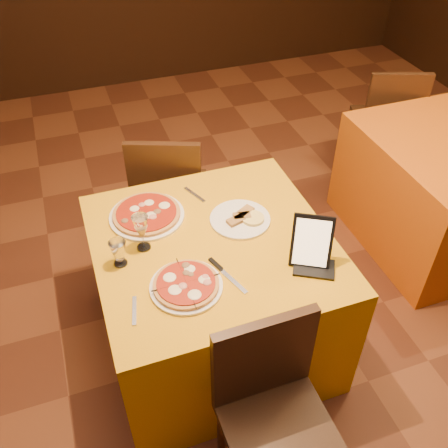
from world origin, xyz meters
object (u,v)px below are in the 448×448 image
object	(u,v)px
main_table	(214,294)
wine_glass	(142,232)
pizza_far	(147,215)
water_glass	(119,253)
chair_main_near	(280,431)
pizza_near	(186,285)
chair_main_far	(171,190)
chair_side_far	(383,120)
tablet	(312,242)

from	to	relation	value
main_table	wine_glass	world-z (taller)	wine_glass
pizza_far	wine_glass	bearing A→B (deg)	-106.41
pizza_far	water_glass	world-z (taller)	water_glass
chair_main_near	pizza_near	xyz separation A→B (m)	(-0.20, 0.58, 0.31)
chair_main_far	pizza_near	distance (m)	1.14
chair_side_far	water_glass	distance (m)	2.49
chair_main_near	chair_side_far	size ratio (longest dim) A/B	1.00
chair_main_far	wine_glass	xyz separation A→B (m)	(-0.31, -0.77, 0.39)
main_table	chair_main_near	distance (m)	0.82
main_table	chair_side_far	size ratio (longest dim) A/B	1.21
water_glass	tablet	size ratio (longest dim) A/B	0.53
chair_side_far	tablet	bearing A→B (deg)	65.35
chair_main_far	tablet	xyz separation A→B (m)	(0.37, -1.10, 0.41)
main_table	tablet	world-z (taller)	tablet
pizza_far	water_glass	size ratio (longest dim) A/B	2.85
chair_main_far	water_glass	distance (m)	1.01
pizza_near	wine_glass	world-z (taller)	wine_glass
chair_main_far	chair_side_far	world-z (taller)	same
chair_side_far	pizza_far	distance (m)	2.20
chair_main_far	tablet	size ratio (longest dim) A/B	3.73
chair_main_near	chair_main_far	size ratio (longest dim) A/B	1.00
pizza_far	chair_main_far	bearing A→B (deg)	66.05
chair_side_far	wine_glass	size ratio (longest dim) A/B	4.79
chair_main_far	pizza_near	bearing A→B (deg)	100.82
main_table	wine_glass	xyz separation A→B (m)	(-0.31, 0.06, 0.47)
pizza_far	main_table	bearing A→B (deg)	-47.61
chair_side_far	wine_glass	world-z (taller)	wine_glass
main_table	chair_main_far	world-z (taller)	chair_main_far
chair_main_near	chair_main_far	world-z (taller)	same
main_table	tablet	bearing A→B (deg)	-36.02
wine_glass	tablet	xyz separation A→B (m)	(0.68, -0.33, 0.03)
chair_side_far	tablet	world-z (taller)	tablet
main_table	chair_main_far	bearing A→B (deg)	90.00
chair_side_far	water_glass	world-z (taller)	chair_side_far
pizza_far	wine_glass	xyz separation A→B (m)	(-0.06, -0.21, 0.08)
chair_main_near	pizza_near	world-z (taller)	chair_main_near
tablet	main_table	bearing A→B (deg)	173.64
chair_main_far	tablet	bearing A→B (deg)	129.50
tablet	chair_main_near	bearing A→B (deg)	-93.92
main_table	pizza_far	distance (m)	0.54
wine_glass	tablet	world-z (taller)	tablet
pizza_near	tablet	xyz separation A→B (m)	(0.56, -0.03, 0.10)
wine_glass	water_glass	bearing A→B (deg)	-150.81
pizza_near	pizza_far	bearing A→B (deg)	96.08
chair_side_far	water_glass	bearing A→B (deg)	47.46
pizza_near	main_table	bearing A→B (deg)	50.36
chair_main_near	chair_side_far	xyz separation A→B (m)	(1.74, 1.97, 0.00)
chair_side_far	water_glass	xyz separation A→B (m)	(-2.18, -1.16, 0.36)
pizza_near	water_glass	distance (m)	0.34
main_table	pizza_far	bearing A→B (deg)	132.39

